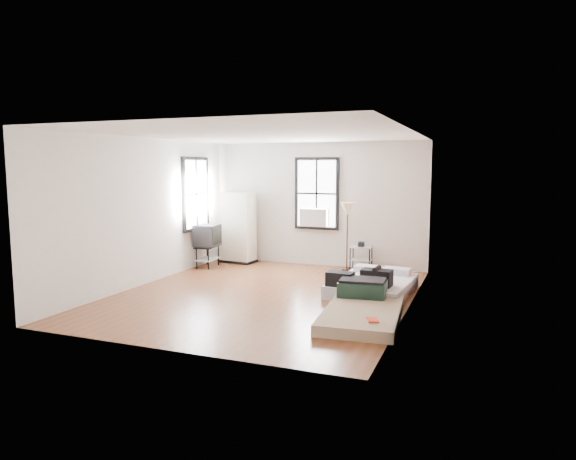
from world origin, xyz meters
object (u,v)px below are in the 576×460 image
at_px(mattress_main, 372,284).
at_px(floor_lamp, 347,213).
at_px(wardrobe, 237,228).
at_px(side_table, 361,251).
at_px(mattress_bare, 363,307).
at_px(tv_stand, 208,237).

height_order(mattress_main, floor_lamp, floor_lamp).
relative_size(mattress_main, wardrobe, 1.12).
distance_m(wardrobe, side_table, 2.99).
bearing_deg(mattress_bare, side_table, 98.61).
xyz_separation_m(mattress_main, side_table, (-0.64, 1.91, 0.26)).
bearing_deg(tv_stand, mattress_main, -20.67).
bearing_deg(floor_lamp, wardrobe, 180.00).
xyz_separation_m(wardrobe, floor_lamp, (2.67, 0.00, 0.44)).
bearing_deg(wardrobe, mattress_bare, -35.62).
height_order(mattress_main, side_table, side_table).
height_order(side_table, tv_stand, tv_stand).
bearing_deg(side_table, tv_stand, -165.46).
relative_size(mattress_main, floor_lamp, 1.25).
relative_size(wardrobe, tv_stand, 1.73).
distance_m(side_table, tv_stand, 3.44).
bearing_deg(mattress_main, side_table, 112.44).
bearing_deg(mattress_main, floor_lamp, 120.96).
distance_m(wardrobe, floor_lamp, 2.70).
height_order(mattress_main, wardrobe, wardrobe).
height_order(mattress_bare, wardrobe, wardrobe).
bearing_deg(tv_stand, mattress_bare, -37.22).
xyz_separation_m(side_table, tv_stand, (-3.32, -0.86, 0.27)).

